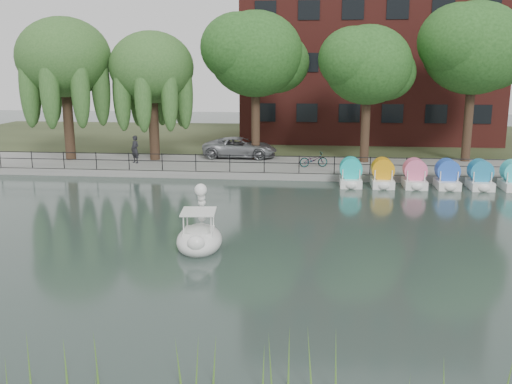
% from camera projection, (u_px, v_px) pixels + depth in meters
% --- Properties ---
extents(ground_plane, '(120.00, 120.00, 0.00)m').
position_uv_depth(ground_plane, '(230.00, 252.00, 20.04)').
color(ground_plane, '#364744').
extents(promenade, '(40.00, 6.00, 0.40)m').
position_uv_depth(promenade, '(268.00, 167.00, 35.53)').
color(promenade, gray).
rests_on(promenade, ground_plane).
extents(kerb, '(40.00, 0.25, 0.40)m').
position_uv_depth(kerb, '(264.00, 176.00, 32.66)').
color(kerb, gray).
rests_on(kerb, ground_plane).
extents(land_strip, '(60.00, 22.00, 0.36)m').
position_uv_depth(land_strip, '(282.00, 139.00, 49.12)').
color(land_strip, '#47512D').
rests_on(land_strip, ground_plane).
extents(railing, '(32.00, 0.05, 1.00)m').
position_uv_depth(railing, '(264.00, 159.00, 32.65)').
color(railing, black).
rests_on(railing, promenade).
extents(apartment_building, '(20.00, 10.07, 18.00)m').
position_uv_depth(apartment_building, '(369.00, 28.00, 46.36)').
color(apartment_building, '#4C1E16').
rests_on(apartment_building, land_strip).
extents(willow_left, '(5.88, 5.88, 9.01)m').
position_uv_depth(willow_left, '(64.00, 58.00, 35.88)').
color(willow_left, '#473323').
rests_on(willow_left, promenade).
extents(willow_mid, '(5.32, 5.32, 8.15)m').
position_uv_depth(willow_mid, '(152.00, 68.00, 35.94)').
color(willow_mid, '#473323').
rests_on(willow_mid, promenade).
extents(broadleaf_center, '(6.00, 6.00, 9.25)m').
position_uv_depth(broadleaf_center, '(256.00, 55.00, 36.07)').
color(broadleaf_center, '#473323').
rests_on(broadleaf_center, promenade).
extents(broadleaf_right, '(5.40, 5.40, 8.32)m').
position_uv_depth(broadleaf_right, '(368.00, 66.00, 35.01)').
color(broadleaf_right, '#473323').
rests_on(broadleaf_right, promenade).
extents(broadleaf_far, '(6.30, 6.30, 9.71)m').
position_uv_depth(broadleaf_far, '(474.00, 49.00, 35.10)').
color(broadleaf_far, '#473323').
rests_on(broadleaf_far, promenade).
extents(minivan, '(2.66, 5.64, 1.56)m').
position_uv_depth(minivan, '(240.00, 146.00, 37.76)').
color(minivan, gray).
rests_on(minivan, promenade).
extents(bicycle, '(1.00, 1.81, 1.00)m').
position_uv_depth(bicycle, '(314.00, 159.00, 34.37)').
color(bicycle, gray).
rests_on(bicycle, promenade).
extents(pedestrian, '(0.86, 0.79, 1.98)m').
position_uv_depth(pedestrian, '(135.00, 147.00, 35.67)').
color(pedestrian, black).
rests_on(pedestrian, promenade).
extents(swan_boat, '(1.88, 2.74, 2.19)m').
position_uv_depth(swan_boat, '(199.00, 235.00, 20.47)').
color(swan_boat, white).
rests_on(swan_boat, ground_plane).
extents(pedal_boat_row, '(9.65, 1.70, 1.40)m').
position_uv_depth(pedal_boat_row, '(431.00, 176.00, 30.50)').
color(pedal_boat_row, white).
rests_on(pedal_boat_row, ground_plane).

